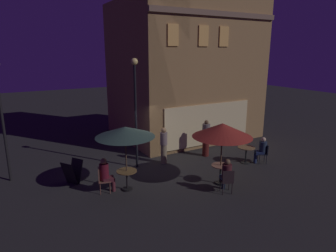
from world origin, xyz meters
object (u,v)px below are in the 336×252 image
(street_lamp_near_corner, at_px, (135,99))
(cafe_chair_1, at_px, (102,178))
(patio_umbrella_1, at_px, (125,132))
(patron_seated_1, at_px, (106,173))
(patio_umbrella_0, at_px, (222,130))
(cafe_table_2, at_px, (246,151))
(cafe_chair_0, at_px, (227,180))
(menu_sandwich_board, at_px, (73,172))
(patron_seated_0, at_px, (226,173))
(cafe_table_0, at_px, (220,171))
(patron_standing_3, at_px, (164,145))
(cafe_chair_2, at_px, (264,152))
(patron_seated_2, at_px, (261,148))
(cafe_table_1, at_px, (127,176))
(patron_standing_4, at_px, (206,138))

(street_lamp_near_corner, relative_size, cafe_chair_1, 5.09)
(patio_umbrella_1, bearing_deg, patron_seated_1, 164.53)
(cafe_chair_1, bearing_deg, patio_umbrella_1, -0.00)
(patio_umbrella_0, bearing_deg, patron_seated_1, 159.88)
(cafe_table_2, height_order, cafe_chair_0, cafe_chair_0)
(street_lamp_near_corner, bearing_deg, menu_sandwich_board, -174.09)
(street_lamp_near_corner, distance_m, menu_sandwich_board, 3.75)
(street_lamp_near_corner, distance_m, cafe_table_2, 5.43)
(cafe_chair_1, bearing_deg, patron_seated_0, -13.28)
(patio_umbrella_0, bearing_deg, cafe_table_2, 25.38)
(cafe_table_2, bearing_deg, cafe_chair_1, 176.79)
(cafe_table_0, bearing_deg, patron_seated_1, 159.88)
(cafe_table_0, relative_size, cafe_table_2, 0.99)
(patio_umbrella_0, xyz_separation_m, patio_umbrella_1, (-3.26, 1.26, 0.07))
(cafe_table_2, bearing_deg, cafe_table_0, -154.62)
(patio_umbrella_0, relative_size, cafe_chair_0, 2.65)
(patron_standing_3, bearing_deg, patio_umbrella_1, 29.10)
(menu_sandwich_board, bearing_deg, cafe_table_0, -62.79)
(cafe_table_0, relative_size, cafe_chair_0, 0.84)
(menu_sandwich_board, bearing_deg, cafe_chair_1, -93.18)
(cafe_chair_2, bearing_deg, patio_umbrella_0, 44.08)
(cafe_chair_2, xyz_separation_m, patron_seated_2, (-0.12, 0.07, 0.16))
(patio_umbrella_0, xyz_separation_m, cafe_chair_0, (-0.31, -0.75, -1.57))
(cafe_chair_0, height_order, patron_seated_0, patron_seated_0)
(menu_sandwich_board, relative_size, cafe_table_1, 1.20)
(patio_umbrella_1, xyz_separation_m, patron_seated_2, (6.21, -0.48, -1.48))
(patron_seated_1, bearing_deg, patron_standing_4, 29.37)
(cafe_chair_1, height_order, patron_standing_3, patron_standing_3)
(menu_sandwich_board, xyz_separation_m, patron_seated_2, (7.80, -2.00, 0.23))
(cafe_chair_1, bearing_deg, patron_seated_2, 9.73)
(patron_seated_0, bearing_deg, menu_sandwich_board, 75.79)
(menu_sandwich_board, distance_m, cafe_chair_2, 8.19)
(street_lamp_near_corner, bearing_deg, patron_seated_2, -24.48)
(menu_sandwich_board, xyz_separation_m, patron_standing_3, (4.01, 0.14, 0.38))
(street_lamp_near_corner, xyz_separation_m, cafe_chair_2, (5.15, -2.36, -2.44))
(patron_seated_0, xyz_separation_m, patron_standing_3, (-0.58, 3.55, 0.13))
(street_lamp_near_corner, bearing_deg, patron_seated_1, -139.45)
(street_lamp_near_corner, height_order, cafe_table_1, street_lamp_near_corner)
(cafe_chair_0, distance_m, patron_standing_3, 3.73)
(cafe_table_1, xyz_separation_m, patron_seated_1, (-0.71, 0.20, 0.18))
(cafe_chair_2, height_order, patron_seated_1, patron_seated_1)
(patio_umbrella_1, xyz_separation_m, cafe_chair_1, (-0.85, 0.23, -1.63))
(patron_seated_1, bearing_deg, patio_umbrella_0, -4.65)
(cafe_table_2, relative_size, patron_standing_3, 0.46)
(street_lamp_near_corner, relative_size, patio_umbrella_0, 1.96)
(cafe_table_1, distance_m, patron_seated_1, 0.76)
(cafe_table_2, bearing_deg, cafe_chair_2, -31.07)
(cafe_table_2, height_order, cafe_chair_1, cafe_chair_1)
(cafe_table_0, bearing_deg, cafe_table_1, 158.90)
(patron_seated_1, relative_size, patron_standing_4, 0.73)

